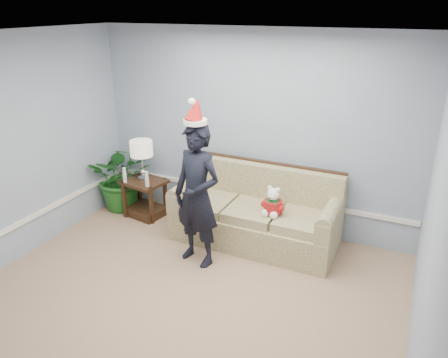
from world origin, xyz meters
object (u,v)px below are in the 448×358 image
side_table (145,202)px  table_lamp (141,150)px  man (197,196)px  teddy_bear (273,205)px  sofa (257,215)px  houseplant (122,176)px

side_table → table_lamp: 0.79m
man → side_table: bearing=162.0°
side_table → teddy_bear: bearing=-5.7°
side_table → man: bearing=-30.7°
sofa → table_lamp: size_ratio=3.67×
houseplant → man: man is taller
teddy_bear → side_table: bearing=-178.9°
houseplant → teddy_bear: houseplant is taller
table_lamp → teddy_bear: table_lamp is taller
side_table → teddy_bear: 2.10m
sofa → teddy_bear: sofa is taller
table_lamp → man: (1.34, -0.82, -0.13)m
table_lamp → man: man is taller
man → teddy_bear: (0.75, 0.57, -0.21)m
side_table → houseplant: size_ratio=0.62×
side_table → table_lamp: bearing=128.8°
table_lamp → side_table: bearing=-51.2°
sofa → man: bearing=-119.8°
houseplant → teddy_bear: (2.50, -0.29, 0.13)m
teddy_bear → table_lamp: bearing=179.8°
man → teddy_bear: size_ratio=4.61×
sofa → table_lamp: 1.91m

